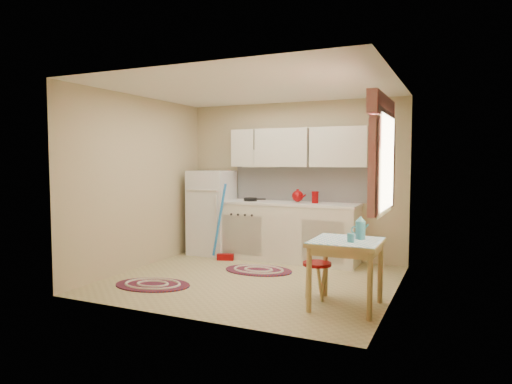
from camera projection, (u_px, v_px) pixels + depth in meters
room_shell at (270, 158)px, 6.04m from camera, size 3.64×3.60×2.52m
fridge at (212, 212)px, 7.63m from camera, size 0.65×0.60×1.40m
broom at (225, 222)px, 7.14m from camera, size 0.30×0.21×1.20m
base_cabinets at (286, 232)px, 7.15m from camera, size 2.25×0.60×0.88m
countertop at (286, 203)px, 7.12m from camera, size 2.27×0.62×0.04m
frying_pan at (250, 199)px, 7.32m from camera, size 0.27×0.27×0.05m
red_kettle at (298, 196)px, 7.04m from camera, size 0.25×0.23×0.20m
red_canister at (315, 198)px, 6.92m from camera, size 0.12×0.12×0.16m
table at (346, 274)px, 4.86m from camera, size 0.72×0.72×0.72m
stool at (317, 281)px, 5.17m from camera, size 0.43×0.43×0.42m
coffee_pot at (360, 228)px, 4.88m from camera, size 0.17×0.16×0.26m
mug at (351, 238)px, 4.71m from camera, size 0.08×0.08×0.10m
rug_center at (259, 270)px, 6.49m from camera, size 1.03×0.73×0.02m
rug_left at (153, 285)px, 5.73m from camera, size 1.07×0.81×0.02m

